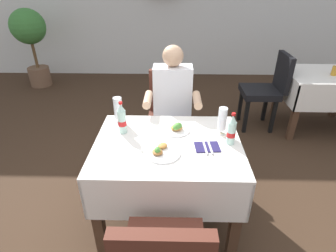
{
  "coord_description": "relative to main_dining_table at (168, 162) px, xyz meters",
  "views": [
    {
      "loc": [
        0.1,
        -1.5,
        1.81
      ],
      "look_at": [
        0.06,
        0.22,
        0.82
      ],
      "focal_mm": 28.82,
      "sensor_mm": 36.0,
      "label": 1
    }
  ],
  "objects": [
    {
      "name": "plate_near_camera",
      "position": [
        -0.04,
        -0.14,
        0.19
      ],
      "size": [
        0.24,
        0.24,
        0.06
      ],
      "color": "white",
      "rests_on": "main_dining_table"
    },
    {
      "name": "cola_bottle_primary",
      "position": [
        -0.34,
        0.13,
        0.29
      ],
      "size": [
        0.06,
        0.06,
        0.26
      ],
      "color": "silver",
      "rests_on": "main_dining_table"
    },
    {
      "name": "beer_glass_left",
      "position": [
        -0.4,
        0.3,
        0.29
      ],
      "size": [
        0.07,
        0.07,
        0.21
      ],
      "color": "white",
      "rests_on": "main_dining_table"
    },
    {
      "name": "plate_far_diner",
      "position": [
        0.06,
        0.17,
        0.2
      ],
      "size": [
        0.22,
        0.22,
        0.07
      ],
      "color": "white",
      "rests_on": "main_dining_table"
    },
    {
      "name": "background_table_tumbler",
      "position": [
        1.94,
        1.51,
        0.23
      ],
      "size": [
        0.06,
        0.06,
        0.11
      ],
      "primitive_type": "cylinder",
      "color": "#C68928",
      "rests_on": "background_dining_table"
    },
    {
      "name": "cola_bottle_secondary",
      "position": [
        0.45,
        0.0,
        0.28
      ],
      "size": [
        0.06,
        0.06,
        0.24
      ],
      "color": "silver",
      "rests_on": "main_dining_table"
    },
    {
      "name": "chair_far_diner_seat",
      "position": [
        0.0,
        0.8,
        -0.01
      ],
      "size": [
        0.44,
        0.5,
        0.97
      ],
      "color": "#4C2319",
      "rests_on": "ground"
    },
    {
      "name": "beer_glass_middle",
      "position": [
        0.4,
        0.14,
        0.29
      ],
      "size": [
        0.07,
        0.07,
        0.21
      ],
      "color": "white",
      "rests_on": "main_dining_table"
    },
    {
      "name": "main_dining_table",
      "position": [
        0.0,
        0.0,
        0.0
      ],
      "size": [
        1.06,
        0.83,
        0.74
      ],
      "color": "white",
      "rests_on": "ground"
    },
    {
      "name": "background_chair_left",
      "position": [
        1.22,
        1.58,
        -0.01
      ],
      "size": [
        0.5,
        0.44,
        0.97
      ],
      "color": "black",
      "rests_on": "ground"
    },
    {
      "name": "napkin_cutlery_set",
      "position": [
        0.28,
        -0.06,
        0.18
      ],
      "size": [
        0.18,
        0.19,
        0.01
      ],
      "color": "#231E4C",
      "rests_on": "main_dining_table"
    },
    {
      "name": "background_dining_table",
      "position": [
        1.91,
        1.58,
        -0.01
      ],
      "size": [
        0.97,
        0.77,
        0.74
      ],
      "color": "white",
      "rests_on": "ground"
    },
    {
      "name": "potted_plant_corner",
      "position": [
        -2.39,
        3.02,
        0.3
      ],
      "size": [
        0.57,
        0.57,
        1.31
      ],
      "color": "brown",
      "rests_on": "ground"
    },
    {
      "name": "ground_plane",
      "position": [
        -0.06,
        -0.12,
        -0.56
      ],
      "size": [
        11.0,
        11.0,
        0.0
      ],
      "primitive_type": "plane",
      "color": "#382619"
    },
    {
      "name": "seated_diner_far",
      "position": [
        0.03,
        0.7,
        0.15
      ],
      "size": [
        0.5,
        0.46,
        1.26
      ],
      "color": "#282D42",
      "rests_on": "ground"
    }
  ]
}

